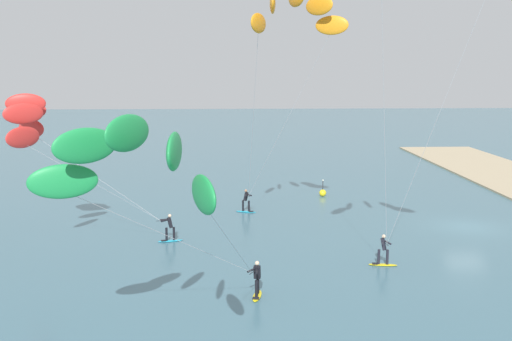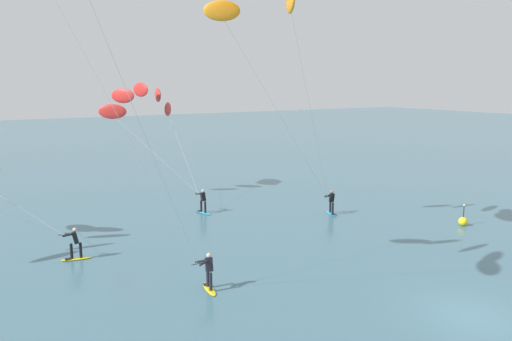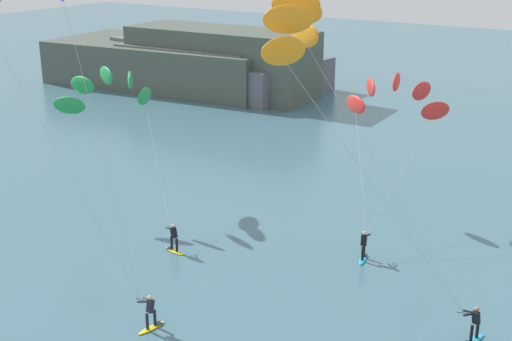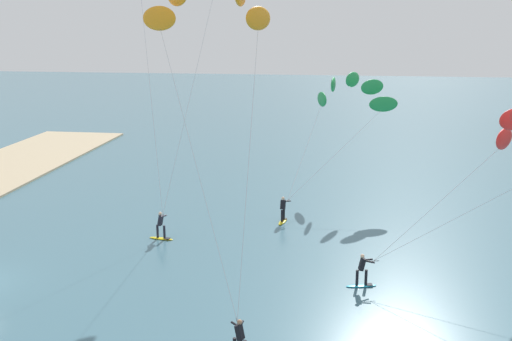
# 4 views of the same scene
# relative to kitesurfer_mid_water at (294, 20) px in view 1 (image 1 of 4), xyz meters

# --- Properties ---
(ground_plane) EXTENTS (240.00, 240.00, 0.00)m
(ground_plane) POSITION_rel_kitesurfer_mid_water_xyz_m (2.57, -11.74, -12.94)
(ground_plane) COLOR #426B7A
(kitesurfer_mid_water) EXTENTS (9.82, 6.54, 14.72)m
(kitesurfer_mid_water) POSITION_rel_kitesurfer_mid_water_xyz_m (0.00, 0.00, 0.00)
(kitesurfer_mid_water) COLOR #23ADD1
(kitesurfer_mid_water) RESTS_ON ground
(kitesurfer_far_out) EXTENTS (6.43, 9.78, 8.88)m
(kitesurfer_far_out) POSITION_rel_kitesurfer_mid_water_xyz_m (-1.56, 14.53, -5.66)
(kitesurfer_far_out) COLOR #23ADD1
(kitesurfer_far_out) RESTS_ON ground
(kitesurfer_downwind) EXTENTS (11.47, 7.83, 8.90)m
(kitesurfer_downwind) POSITION_rel_kitesurfer_mid_water_xyz_m (-17.47, 6.58, -5.65)
(kitesurfer_downwind) COLOR yellow
(kitesurfer_downwind) RESTS_ON ground
(marker_buoy) EXTENTS (0.56, 0.56, 1.38)m
(marker_buoy) POSITION_rel_kitesurfer_mid_water_xyz_m (12.76, -3.82, -12.64)
(marker_buoy) COLOR yellow
(marker_buoy) RESTS_ON ground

